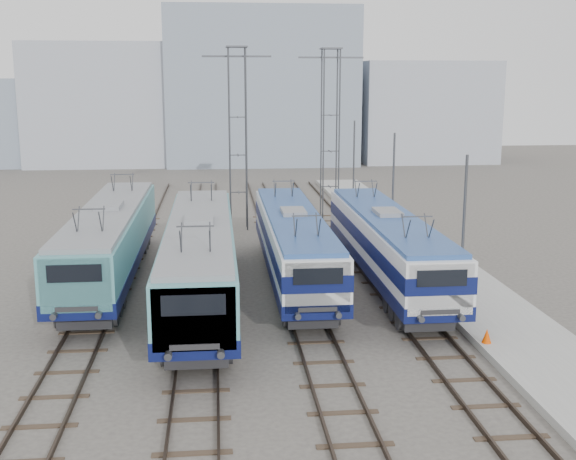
{
  "coord_description": "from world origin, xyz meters",
  "views": [
    {
      "loc": [
        -1.43,
        -26.08,
        10.0
      ],
      "look_at": [
        1.86,
        7.0,
        3.0
      ],
      "focal_mm": 45.0,
      "sensor_mm": 36.0,
      "label": 1
    }
  ],
  "objects_px": {
    "mast_mid": "(393,194)",
    "locomotive_far_right": "(387,242)",
    "mast_front": "(463,240)",
    "safety_cone": "(487,336)",
    "catenary_tower_west": "(238,130)",
    "mast_rear": "(354,169)",
    "catenary_tower_east": "(330,128)",
    "locomotive_center_left": "(200,256)",
    "locomotive_far_left": "(110,238)",
    "locomotive_center_right": "(294,241)"
  },
  "relations": [
    {
      "from": "catenary_tower_west",
      "to": "mast_rear",
      "type": "xyz_separation_m",
      "value": [
        8.6,
        4.0,
        -3.14
      ]
    },
    {
      "from": "catenary_tower_east",
      "to": "locomotive_center_left",
      "type": "bearing_deg",
      "value": -114.78
    },
    {
      "from": "locomotive_far_left",
      "to": "locomotive_far_right",
      "type": "height_order",
      "value": "locomotive_far_left"
    },
    {
      "from": "locomotive_far_left",
      "to": "locomotive_center_right",
      "type": "relative_size",
      "value": 1.06
    },
    {
      "from": "safety_cone",
      "to": "mast_mid",
      "type": "bearing_deg",
      "value": 89.63
    },
    {
      "from": "locomotive_far_left",
      "to": "catenary_tower_west",
      "type": "height_order",
      "value": "catenary_tower_west"
    },
    {
      "from": "catenary_tower_west",
      "to": "mast_front",
      "type": "xyz_separation_m",
      "value": [
        8.6,
        -20.0,
        -3.14
      ]
    },
    {
      "from": "locomotive_far_left",
      "to": "locomotive_center_right",
      "type": "height_order",
      "value": "locomotive_far_left"
    },
    {
      "from": "locomotive_center_right",
      "to": "mast_rear",
      "type": "height_order",
      "value": "mast_rear"
    },
    {
      "from": "mast_front",
      "to": "mast_mid",
      "type": "distance_m",
      "value": 12.0
    },
    {
      "from": "locomotive_far_left",
      "to": "mast_rear",
      "type": "xyz_separation_m",
      "value": [
        15.35,
        16.7,
        1.2
      ]
    },
    {
      "from": "locomotive_center_left",
      "to": "mast_rear",
      "type": "height_order",
      "value": "mast_rear"
    },
    {
      "from": "mast_front",
      "to": "safety_cone",
      "type": "relative_size",
      "value": 12.91
    },
    {
      "from": "locomotive_center_left",
      "to": "locomotive_far_right",
      "type": "bearing_deg",
      "value": 14.64
    },
    {
      "from": "catenary_tower_west",
      "to": "mast_rear",
      "type": "height_order",
      "value": "catenary_tower_west"
    },
    {
      "from": "locomotive_far_left",
      "to": "safety_cone",
      "type": "relative_size",
      "value": 34.06
    },
    {
      "from": "mast_front",
      "to": "mast_rear",
      "type": "relative_size",
      "value": 1.0
    },
    {
      "from": "mast_front",
      "to": "mast_rear",
      "type": "xyz_separation_m",
      "value": [
        0.0,
        24.0,
        0.0
      ]
    },
    {
      "from": "mast_mid",
      "to": "locomotive_center_right",
      "type": "bearing_deg",
      "value": -137.21
    },
    {
      "from": "catenary_tower_west",
      "to": "mast_rear",
      "type": "relative_size",
      "value": 1.71
    },
    {
      "from": "locomotive_far_right",
      "to": "mast_front",
      "type": "height_order",
      "value": "mast_front"
    },
    {
      "from": "catenary_tower_east",
      "to": "safety_cone",
      "type": "relative_size",
      "value": 22.14
    },
    {
      "from": "mast_front",
      "to": "locomotive_far_right",
      "type": "bearing_deg",
      "value": 108.92
    },
    {
      "from": "locomotive_far_right",
      "to": "locomotive_far_left",
      "type": "bearing_deg",
      "value": 171.97
    },
    {
      "from": "locomotive_center_left",
      "to": "mast_mid",
      "type": "distance_m",
      "value": 14.12
    },
    {
      "from": "catenary_tower_east",
      "to": "locomotive_center_right",
      "type": "bearing_deg",
      "value": -104.98
    },
    {
      "from": "catenary_tower_east",
      "to": "safety_cone",
      "type": "height_order",
      "value": "catenary_tower_east"
    },
    {
      "from": "mast_mid",
      "to": "catenary_tower_west",
      "type": "bearing_deg",
      "value": 137.07
    },
    {
      "from": "mast_front",
      "to": "safety_cone",
      "type": "height_order",
      "value": "mast_front"
    },
    {
      "from": "mast_mid",
      "to": "safety_cone",
      "type": "height_order",
      "value": "mast_mid"
    },
    {
      "from": "safety_cone",
      "to": "mast_rear",
      "type": "bearing_deg",
      "value": 89.79
    },
    {
      "from": "catenary_tower_west",
      "to": "mast_mid",
      "type": "height_order",
      "value": "catenary_tower_west"
    },
    {
      "from": "locomotive_center_right",
      "to": "catenary_tower_east",
      "type": "height_order",
      "value": "catenary_tower_east"
    },
    {
      "from": "locomotive_center_left",
      "to": "locomotive_far_right",
      "type": "xyz_separation_m",
      "value": [
        9.0,
        2.35,
        -0.1
      ]
    },
    {
      "from": "locomotive_far_right",
      "to": "catenary_tower_west",
      "type": "bearing_deg",
      "value": 114.81
    },
    {
      "from": "catenary_tower_west",
      "to": "mast_front",
      "type": "relative_size",
      "value": 1.71
    },
    {
      "from": "mast_mid",
      "to": "locomotive_far_right",
      "type": "bearing_deg",
      "value": -105.65
    },
    {
      "from": "catenary_tower_west",
      "to": "mast_front",
      "type": "distance_m",
      "value": 22.0
    },
    {
      "from": "catenary_tower_east",
      "to": "mast_front",
      "type": "bearing_deg",
      "value": -84.55
    },
    {
      "from": "locomotive_center_left",
      "to": "catenary_tower_east",
      "type": "height_order",
      "value": "catenary_tower_east"
    },
    {
      "from": "locomotive_center_left",
      "to": "catenary_tower_west",
      "type": "relative_size",
      "value": 1.56
    },
    {
      "from": "locomotive_center_right",
      "to": "mast_front",
      "type": "relative_size",
      "value": 2.48
    },
    {
      "from": "locomotive_far_left",
      "to": "mast_mid",
      "type": "relative_size",
      "value": 2.64
    },
    {
      "from": "locomotive_far_left",
      "to": "locomotive_center_right",
      "type": "bearing_deg",
      "value": -7.48
    },
    {
      "from": "mast_mid",
      "to": "mast_rear",
      "type": "distance_m",
      "value": 12.0
    },
    {
      "from": "mast_mid",
      "to": "locomotive_far_left",
      "type": "bearing_deg",
      "value": -162.99
    },
    {
      "from": "catenary_tower_west",
      "to": "mast_front",
      "type": "height_order",
      "value": "catenary_tower_west"
    },
    {
      "from": "mast_rear",
      "to": "mast_mid",
      "type": "bearing_deg",
      "value": -90.0
    },
    {
      "from": "mast_front",
      "to": "safety_cone",
      "type": "xyz_separation_m",
      "value": [
        -0.1,
        -3.38,
        -2.93
      ]
    },
    {
      "from": "safety_cone",
      "to": "mast_front",
      "type": "bearing_deg",
      "value": 88.31
    }
  ]
}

